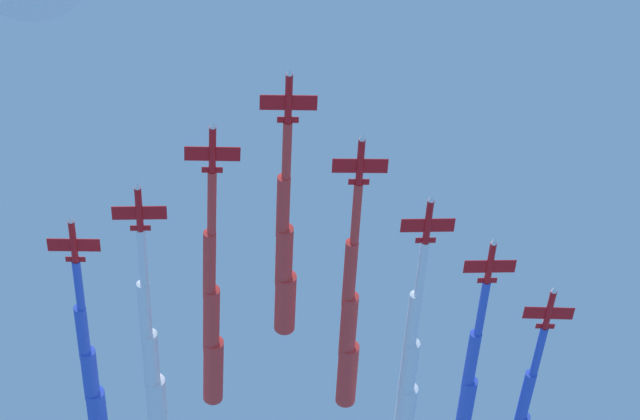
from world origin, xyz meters
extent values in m
cylinder|color=red|center=(1.65, 20.60, 212.94)|extent=(2.77, 9.06, 1.14)
cone|color=white|center=(0.72, 25.56, 212.94)|extent=(1.30, 1.48, 1.08)
cylinder|color=black|center=(2.52, 15.93, 212.94)|extent=(0.95, 0.75, 0.85)
ellipsoid|color=black|center=(1.30, 22.55, 213.40)|extent=(1.12, 2.01, 0.71)
cube|color=red|center=(1.75, 20.06, 212.89)|extent=(8.75, 4.19, 0.43)
cube|color=white|center=(-2.03, 19.36, 213.09)|extent=(1.11, 2.39, 0.12)
cube|color=white|center=(5.53, 20.77, 212.83)|extent=(1.11, 2.39, 0.12)
cube|color=red|center=(2.34, 16.88, 212.94)|extent=(3.35, 1.67, 0.21)
cube|color=white|center=(2.37, 16.89, 213.89)|extent=(0.44, 1.41, 1.90)
cylinder|color=red|center=(3.56, 10.34, 212.94)|extent=(3.69, 12.43, 1.45)
cylinder|color=red|center=(5.82, -0.18, 212.93)|extent=(4.40, 12.56, 2.17)
cylinder|color=red|center=(7.39, -10.83, 212.94)|extent=(5.11, 12.69, 2.89)
cylinder|color=red|center=(8.93, -21.48, 212.96)|extent=(5.82, 12.82, 3.62)
cylinder|color=red|center=(-7.32, 8.72, 211.04)|extent=(2.74, 9.06, 1.14)
cone|color=white|center=(-8.23, 13.69, 211.04)|extent=(1.30, 1.47, 1.08)
cylinder|color=black|center=(-6.47, 4.05, 211.04)|extent=(0.95, 0.74, 0.85)
ellipsoid|color=black|center=(-7.66, 10.67, 211.50)|extent=(1.11, 2.01, 0.71)
cube|color=red|center=(-7.22, 8.19, 210.99)|extent=(8.75, 4.17, 0.42)
cube|color=white|center=(-11.01, 7.50, 211.18)|extent=(1.10, 2.39, 0.12)
cube|color=white|center=(-3.44, 8.88, 210.93)|extent=(1.10, 2.39, 0.12)
cube|color=red|center=(-6.64, 5.00, 211.04)|extent=(3.35, 1.66, 0.21)
cube|color=white|center=(-6.61, 5.01, 211.98)|extent=(0.43, 1.41, 1.90)
cylinder|color=red|center=(-5.31, -2.30, 211.04)|extent=(3.97, 14.19, 1.45)
cylinder|color=red|center=(-2.80, -14.36, 211.02)|extent=(4.68, 14.32, 2.17)
cylinder|color=red|center=(-0.99, -26.54, 211.04)|extent=(5.39, 14.45, 2.89)
cylinder|color=red|center=(0.79, -38.73, 211.05)|extent=(6.10, 14.58, 3.62)
cylinder|color=red|center=(14.40, 12.92, 212.55)|extent=(2.95, 9.05, 1.15)
cone|color=white|center=(13.37, 17.87, 212.55)|extent=(1.34, 1.49, 1.10)
cylinder|color=black|center=(15.36, 8.27, 212.55)|extent=(0.97, 0.76, 0.86)
ellipsoid|color=black|center=(14.02, 14.87, 213.02)|extent=(1.16, 2.02, 0.72)
cube|color=red|center=(14.51, 12.39, 212.50)|extent=(8.77, 4.35, 0.55)
cube|color=white|center=(10.74, 11.62, 212.76)|extent=(1.16, 2.39, 0.13)
cube|color=white|center=(18.27, 13.17, 212.38)|extent=(1.16, 2.39, 0.13)
cube|color=red|center=(15.16, 9.22, 212.55)|extent=(3.36, 1.73, 0.26)
cube|color=white|center=(15.21, 9.23, 213.50)|extent=(0.49, 1.41, 1.90)
cylinder|color=red|center=(16.73, 1.67, 212.55)|extent=(4.44, 14.80, 1.47)
cylinder|color=red|center=(19.63, -10.88, 212.54)|extent=(5.16, 14.95, 2.20)
cylinder|color=red|center=(21.83, -23.57, 212.56)|extent=(5.87, 15.10, 2.93)
cylinder|color=red|center=(24.01, -36.27, 212.58)|extent=(6.59, 15.24, 3.67)
cylinder|color=red|center=(-16.29, -3.15, 209.20)|extent=(2.84, 9.06, 1.17)
cone|color=white|center=(-17.23, 1.81, 209.20)|extent=(1.34, 1.49, 1.11)
cylinder|color=black|center=(-15.40, -7.82, 209.20)|extent=(0.98, 0.75, 0.88)
ellipsoid|color=black|center=(-16.63, -1.20, 209.67)|extent=(1.15, 2.02, 0.73)
cube|color=red|center=(-16.19, -3.68, 209.15)|extent=(8.75, 4.22, 0.72)
cube|color=white|center=(-19.96, -4.40, 209.48)|extent=(1.12, 2.39, 0.15)
cube|color=white|center=(-12.41, -2.96, 208.95)|extent=(1.12, 2.39, 0.15)
cube|color=red|center=(-15.58, -6.86, 209.20)|extent=(3.35, 1.68, 0.32)
cube|color=white|center=(-15.52, -6.85, 210.15)|extent=(0.51, 1.42, 1.90)
cylinder|color=white|center=(-14.24, -13.88, 209.20)|extent=(4.00, 13.54, 1.49)
cylinder|color=white|center=(-11.75, -25.35, 209.18)|extent=(4.73, 13.68, 2.24)
cylinder|color=white|center=(-9.96, -36.95, 209.21)|extent=(5.46, 13.82, 2.99)
cylinder|color=white|center=(-8.19, -48.57, 209.24)|extent=(6.20, 13.96, 3.73)
cylinder|color=red|center=(27.15, 5.25, 209.70)|extent=(2.74, 9.06, 1.16)
cone|color=white|center=(26.25, 10.22, 209.70)|extent=(1.32, 1.47, 1.10)
cylinder|color=black|center=(27.99, 0.58, 209.70)|extent=(0.96, 0.74, 0.87)
ellipsoid|color=black|center=(26.82, 7.20, 210.17)|extent=(1.12, 2.01, 0.72)
cube|color=red|center=(27.24, 4.72, 209.65)|extent=(8.74, 4.15, 0.62)
cube|color=white|center=(23.46, 4.04, 209.94)|extent=(1.10, 2.39, 0.14)
cube|color=white|center=(31.03, 5.40, 209.50)|extent=(1.10, 2.39, 0.14)
cube|color=red|center=(27.82, 1.53, 209.70)|extent=(3.34, 1.65, 0.28)
cube|color=white|center=(27.87, 1.54, 210.65)|extent=(0.47, 1.42, 1.90)
cylinder|color=white|center=(29.10, -5.59, 209.70)|extent=(3.88, 13.76, 1.48)
cylinder|color=white|center=(31.51, -17.27, 209.68)|extent=(4.61, 13.89, 2.22)
cylinder|color=white|center=(33.21, -29.08, 209.71)|extent=(5.34, 14.02, 2.96)
cylinder|color=white|center=(34.89, -40.89, 209.73)|extent=(6.07, 14.15, 3.69)
cylinder|color=red|center=(-25.26, -15.02, 210.75)|extent=(2.77, 9.06, 1.16)
cone|color=white|center=(-26.17, -10.06, 210.75)|extent=(1.32, 1.48, 1.10)
cylinder|color=black|center=(-24.40, -19.70, 210.75)|extent=(0.96, 0.75, 0.87)
ellipsoid|color=black|center=(-25.59, -13.07, 211.22)|extent=(1.13, 2.01, 0.72)
cube|color=red|center=(-25.16, -15.56, 210.70)|extent=(8.74, 4.17, 0.62)
cube|color=white|center=(-28.94, -16.25, 210.99)|extent=(1.11, 2.39, 0.14)
cube|color=white|center=(-21.38, -14.86, 210.56)|extent=(1.11, 2.39, 0.14)
cube|color=red|center=(-24.57, -18.74, 210.75)|extent=(3.35, 1.66, 0.28)
cube|color=white|center=(-24.52, -18.73, 211.70)|extent=(0.48, 1.42, 1.90)
cylinder|color=blue|center=(-23.23, -26.03, 210.75)|extent=(4.01, 14.17, 1.48)
cylinder|color=blue|center=(-20.72, -38.07, 210.74)|extent=(4.74, 14.30, 2.22)
cylinder|color=blue|center=(-18.90, -50.23, 210.76)|extent=(5.46, 14.43, 2.95)
cylinder|color=red|center=(39.90, -2.42, 212.35)|extent=(2.70, 9.06, 1.12)
cone|color=white|center=(39.00, 2.55, 212.35)|extent=(1.28, 1.47, 1.07)
cylinder|color=black|center=(40.74, -7.10, 212.35)|extent=(0.94, 0.74, 0.84)
ellipsoid|color=black|center=(39.55, -0.47, 212.82)|extent=(1.10, 2.01, 0.70)
cube|color=red|center=(39.99, -2.95, 212.30)|extent=(8.75, 4.15, 0.31)
cube|color=white|center=(36.20, -3.64, 212.45)|extent=(1.10, 2.39, 0.11)
cube|color=white|center=(43.78, -2.27, 212.29)|extent=(1.10, 2.39, 0.11)
cube|color=red|center=(40.57, -6.14, 212.35)|extent=(3.35, 1.65, 0.17)
cube|color=white|center=(40.59, -6.14, 213.30)|extent=(0.41, 1.41, 1.90)
cylinder|color=blue|center=(41.76, -12.74, 212.35)|extent=(3.63, 12.56, 1.43)
cylinder|color=blue|center=(43.98, -23.39, 212.35)|extent=(4.33, 12.68, 2.14)
cylinder|color=blue|center=(45.51, -34.16, 212.35)|extent=(5.03, 12.81, 2.86)
cylinder|color=blue|center=(47.00, -44.94, 212.36)|extent=(5.73, 12.94, 3.57)
cylinder|color=red|center=(-34.23, -26.90, 210.37)|extent=(2.90, 9.04, 1.12)
cone|color=white|center=(-35.24, -21.95, 210.37)|extent=(1.31, 1.49, 1.07)
cylinder|color=black|center=(-33.28, -31.55, 210.37)|extent=(0.95, 0.76, 0.84)
ellipsoid|color=black|center=(-34.61, -24.95, 210.83)|extent=(1.14, 2.02, 0.70)
cube|color=red|center=(-34.12, -27.43, 210.32)|extent=(8.77, 4.33, 0.33)
cube|color=white|center=(-37.89, -28.20, 210.47)|extent=(1.15, 2.39, 0.12)
cube|color=white|center=(-30.35, -26.66, 210.30)|extent=(1.15, 2.39, 0.12)
cube|color=red|center=(-33.47, -30.60, 210.37)|extent=(3.36, 1.72, 0.17)
cube|color=white|center=(-33.45, -30.60, 211.32)|extent=(0.44, 1.40, 1.90)
cylinder|color=blue|center=(-32.05, -37.56, 210.37)|extent=(4.09, 13.43, 1.43)
cylinder|color=blue|center=(-29.42, -48.93, 210.36)|extent=(4.79, 13.58, 2.15)
camera|label=1|loc=(-20.07, 139.99, 57.36)|focal=76.25mm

